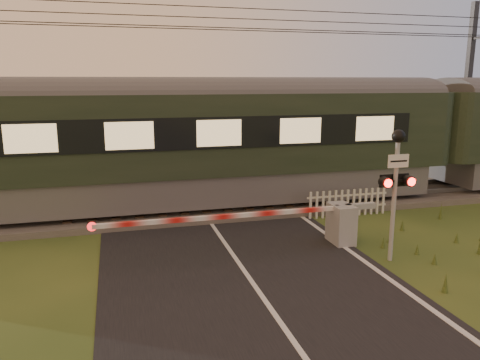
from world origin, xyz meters
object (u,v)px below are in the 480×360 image
object	(u,v)px
boom_gate	(327,222)
crossing_signal	(396,172)
catenary_mast	(468,89)
train	(431,133)
picket_fence	(348,203)

from	to	relation	value
boom_gate	crossing_signal	distance (m)	2.20
catenary_mast	train	bearing A→B (deg)	-146.10
boom_gate	crossing_signal	world-z (taller)	crossing_signal
train	picket_fence	size ratio (longest dim) A/B	15.56
crossing_signal	picket_fence	size ratio (longest dim) A/B	1.14
train	boom_gate	bearing A→B (deg)	-145.44
crossing_signal	picket_fence	world-z (taller)	crossing_signal
train	catenary_mast	distance (m)	4.27
boom_gate	train	bearing A→B (deg)	34.56
train	boom_gate	distance (m)	7.23
boom_gate	catenary_mast	size ratio (longest dim) A/B	0.98
train	crossing_signal	world-z (taller)	train
crossing_signal	catenary_mast	distance (m)	11.27
boom_gate	catenary_mast	bearing A→B (deg)	34.32
train	picket_fence	bearing A→B (deg)	-155.38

